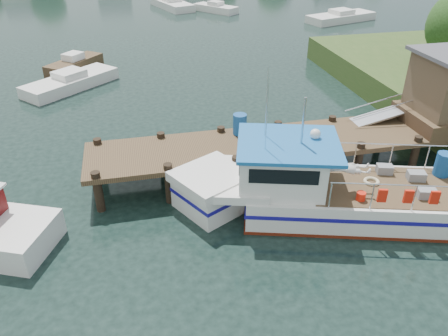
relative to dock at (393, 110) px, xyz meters
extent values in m
plane|color=black|center=(-6.51, -0.01, -2.24)|extent=(160.00, 160.00, 0.00)
cube|color=#493622|center=(-4.51, -0.01, -0.94)|extent=(16.00, 3.00, 0.20)
cylinder|color=black|center=(-12.01, -1.31, -1.59)|extent=(0.32, 0.32, 1.90)
cylinder|color=black|center=(-12.01, 1.29, -1.59)|extent=(0.32, 0.32, 1.90)
cylinder|color=black|center=(-9.51, -1.31, -1.59)|extent=(0.32, 0.32, 1.90)
cylinder|color=black|center=(-9.51, 1.29, -1.59)|extent=(0.32, 0.32, 1.90)
cylinder|color=black|center=(-7.01, -1.31, -1.59)|extent=(0.32, 0.32, 1.90)
cylinder|color=black|center=(-7.01, 1.29, -1.59)|extent=(0.32, 0.32, 1.90)
cylinder|color=black|center=(-4.51, -1.31, -1.59)|extent=(0.32, 0.32, 1.90)
cylinder|color=black|center=(-4.51, 1.29, -1.59)|extent=(0.32, 0.32, 1.90)
cylinder|color=black|center=(-2.01, -1.31, -1.59)|extent=(0.32, 0.32, 1.90)
cylinder|color=black|center=(-2.01, 1.29, -1.59)|extent=(0.32, 0.32, 1.90)
cylinder|color=black|center=(0.49, -1.31, -1.59)|extent=(0.32, 0.32, 1.90)
cylinder|color=black|center=(0.49, 1.29, -1.59)|extent=(0.32, 0.32, 1.90)
cylinder|color=black|center=(2.99, 1.29, -1.59)|extent=(0.32, 0.32, 1.90)
cube|color=#493622|center=(2.49, -0.01, -0.54)|extent=(3.20, 3.00, 0.60)
cube|color=#A5A8AD|center=(0.19, 0.89, -0.59)|extent=(3.34, 0.90, 0.79)
cylinder|color=silver|center=(0.19, 0.49, -0.09)|extent=(3.34, 0.05, 0.76)
cylinder|color=silver|center=(0.19, 1.29, -0.09)|extent=(3.34, 0.05, 0.76)
cube|color=slate|center=(-5.51, -1.01, -0.68)|extent=(0.60, 0.40, 0.30)
cube|color=slate|center=(-4.51, -0.81, -0.68)|extent=(0.60, 0.40, 0.30)
cylinder|color=red|center=(-3.51, -1.11, -0.69)|extent=(0.30, 0.30, 0.28)
cylinder|color=navy|center=(-6.31, 0.89, -0.40)|extent=(0.56, 0.56, 0.85)
cube|color=silver|center=(-3.30, -3.41, -1.67)|extent=(7.99, 4.97, 1.14)
cube|color=silver|center=(-8.07, -2.01, -1.67)|extent=(2.86, 2.86, 1.14)
cube|color=silver|center=(-8.07, -2.01, -0.95)|extent=(3.16, 3.10, 0.35)
cube|color=silver|center=(-7.11, -2.29, -0.98)|extent=(2.71, 3.28, 0.30)
cube|color=navy|center=(-3.30, -3.41, -1.53)|extent=(8.10, 5.04, 0.14)
cube|color=navy|center=(-8.07, -2.01, -1.53)|extent=(2.91, 2.91, 0.14)
cube|color=#5D1C0D|center=(-3.30, -3.41, -2.19)|extent=(8.09, 5.02, 0.14)
cube|color=#493622|center=(-2.16, -3.75, -1.09)|extent=(5.91, 4.09, 0.04)
cube|color=silver|center=(-5.78, -2.68, -0.35)|extent=(3.40, 3.27, 1.49)
cube|color=black|center=(-6.15, -3.93, -0.05)|extent=(2.11, 0.66, 0.50)
cube|color=black|center=(-5.41, -1.43, -0.05)|extent=(2.11, 0.66, 0.50)
cube|color=black|center=(-7.12, -2.28, -0.05)|extent=(0.54, 1.73, 0.50)
cube|color=#1A5FA6|center=(-5.59, -2.74, 0.44)|extent=(4.06, 3.72, 0.12)
cylinder|color=silver|center=(-5.21, -2.85, 1.29)|extent=(0.10, 0.10, 1.59)
cylinder|color=silver|center=(-6.49, -2.99, 1.68)|extent=(0.03, 0.03, 2.38)
cylinder|color=silver|center=(-6.21, -2.04, 1.68)|extent=(0.03, 0.03, 2.38)
sphere|color=silver|center=(-4.62, -2.61, 0.64)|extent=(0.44, 0.44, 0.36)
cylinder|color=silver|center=(-2.40, -5.11, -0.15)|extent=(4.78, 1.45, 0.04)
cylinder|color=silver|center=(-1.63, -2.48, -0.15)|extent=(4.78, 1.45, 0.04)
cylinder|color=silver|center=(-4.74, -4.42, -0.63)|extent=(0.05, 0.05, 0.94)
cylinder|color=silver|center=(-3.96, -1.79, -0.63)|extent=(0.05, 0.05, 0.94)
cylinder|color=silver|center=(-3.50, -4.78, -0.63)|extent=(0.05, 0.05, 0.94)
cylinder|color=silver|center=(-2.72, -2.15, -0.63)|extent=(0.05, 0.05, 0.94)
cylinder|color=silver|center=(-2.26, -5.15, -0.63)|extent=(0.05, 0.05, 0.94)
cylinder|color=silver|center=(-1.48, -2.52, -0.63)|extent=(0.05, 0.05, 0.94)
cylinder|color=silver|center=(-0.24, -2.89, -0.63)|extent=(0.05, 0.05, 0.94)
cube|color=slate|center=(-1.37, -4.60, -0.92)|extent=(0.68, 0.55, 0.32)
cube|color=slate|center=(-1.06, -3.56, -0.92)|extent=(0.68, 0.55, 0.32)
cube|color=slate|center=(-1.90, -2.89, -0.92)|extent=(0.63, 0.52, 0.32)
cylinder|color=navy|center=(0.00, -3.46, -0.65)|extent=(0.69, 0.69, 0.87)
cylinder|color=red|center=(-3.55, -4.27, -0.94)|extent=(0.37, 0.37, 0.30)
torus|color=#BFB28C|center=(-2.67, -3.39, -1.03)|extent=(0.69, 0.69, 0.12)
cube|color=red|center=(-3.22, -4.89, -0.55)|extent=(0.29, 0.17, 0.45)
cube|color=red|center=(-2.46, -5.11, -0.55)|extent=(0.29, 0.17, 0.45)
cube|color=red|center=(-1.69, -5.34, -0.55)|extent=(0.29, 0.17, 0.45)
imported|color=silver|center=(-3.96, -3.53, -0.22)|extent=(0.58, 0.73, 1.75)
cube|color=#493622|center=(-13.99, 15.49, -1.85)|extent=(3.75, 4.16, 0.77)
cube|color=silver|center=(-13.99, 15.49, -1.27)|extent=(1.52, 1.55, 0.50)
cube|color=silver|center=(-14.00, 12.12, -1.90)|extent=(5.71, 5.42, 0.69)
cube|color=silver|center=(-14.00, 12.12, -1.38)|extent=(2.17, 2.15, 0.44)
cube|color=silver|center=(-0.66, 33.02, -1.89)|extent=(4.44, 4.97, 0.70)
cube|color=silver|center=(-0.66, 33.02, -1.36)|extent=(1.81, 1.84, 0.45)
cube|color=silver|center=(10.39, 25.88, -1.89)|extent=(7.49, 4.45, 0.71)
cube|color=silver|center=(10.39, 25.88, -1.35)|extent=(2.41, 2.22, 0.46)
cube|color=silver|center=(-4.99, 36.20, -1.87)|extent=(4.41, 7.37, 0.75)
camera|label=1|loc=(-10.50, -14.78, 7.08)|focal=35.00mm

